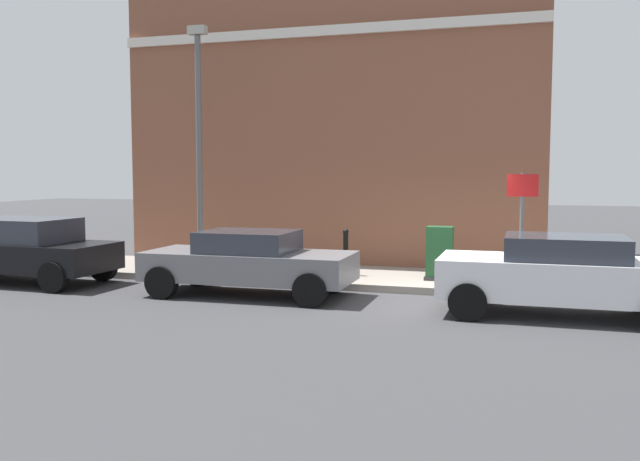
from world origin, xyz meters
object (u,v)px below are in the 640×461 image
bollard_near_cabinet (346,250)px  street_sign (522,213)px  car_white (561,274)px  car_grey (249,262)px  car_black (21,249)px  lamppost (199,136)px  utility_cabinet (440,255)px

bollard_near_cabinet → street_sign: (-0.74, -3.80, 0.96)m
car_white → street_sign: size_ratio=1.76×
car_grey → car_black: car_black is taller
car_white → lamppost: size_ratio=0.71×
car_grey → lamppost: lamppost is taller
car_white → car_black: bearing=-1.5°
car_white → utility_cabinet: size_ratio=3.52×
car_black → car_white: bearing=-179.8°
car_white → street_sign: (1.84, 0.69, 0.92)m
car_white → utility_cabinet: 3.43m
car_white → bollard_near_cabinet: car_white is taller
car_black → street_sign: size_ratio=1.85×
car_black → utility_cabinet: bearing=-164.6°
car_grey → bollard_near_cabinet: size_ratio=4.01×
bollard_near_cabinet → street_sign: street_sign is taller
street_sign → car_white: bearing=-159.3°
bollard_near_cabinet → car_grey: bearing=149.4°
car_black → street_sign: bearing=-170.0°
utility_cabinet → street_sign: street_sign is taller
car_grey → utility_cabinet: size_ratio=3.62×
street_sign → lamppost: size_ratio=0.40×
bollard_near_cabinet → utility_cabinet: bearing=-92.7°
utility_cabinet → street_sign: bearing=-110.7°
car_white → utility_cabinet: car_white is taller
utility_cabinet → bollard_near_cabinet: 2.12m
utility_cabinet → car_white: bearing=-136.2°
car_white → bollard_near_cabinet: (2.57, 4.49, -0.03)m
utility_cabinet → street_sign: 2.05m
utility_cabinet → car_black: bearing=104.1°
car_grey → lamppost: 4.14m
lamppost → car_black: bearing=126.0°
car_white → car_black: car_black is taller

